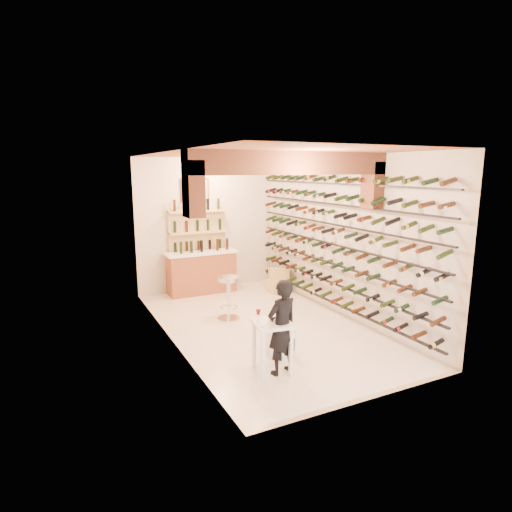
{
  "coord_description": "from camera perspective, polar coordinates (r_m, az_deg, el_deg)",
  "views": [
    {
      "loc": [
        -3.54,
        -6.89,
        2.92
      ],
      "look_at": [
        0.0,
        0.3,
        1.3
      ],
      "focal_mm": 30.05,
      "sensor_mm": 36.0,
      "label": 1
    }
  ],
  "objects": [
    {
      "name": "wine_rack",
      "position": [
        8.66,
        10.02,
        2.15
      ],
      "size": [
        0.32,
        5.7,
        2.56
      ],
      "color": "black",
      "rests_on": "ground"
    },
    {
      "name": "person",
      "position": [
        6.23,
        3.48,
        -9.44
      ],
      "size": [
        0.57,
        0.44,
        1.41
      ],
      "primitive_type": "imported",
      "rotation": [
        0.0,
        0.0,
        3.36
      ],
      "color": "black",
      "rests_on": "ground"
    },
    {
      "name": "chrome_barstool",
      "position": [
        8.46,
        -3.67,
        -5.18
      ],
      "size": [
        0.45,
        0.45,
        0.87
      ],
      "rotation": [
        0.0,
        0.0,
        -0.28
      ],
      "color": "silver",
      "rests_on": "ground"
    },
    {
      "name": "back_shelving",
      "position": [
        10.45,
        -7.78,
        1.68
      ],
      "size": [
        1.4,
        0.31,
        2.73
      ],
      "color": "tan",
      "rests_on": "ground"
    },
    {
      "name": "crate_upper",
      "position": [
        10.37,
        3.06,
        -2.36
      ],
      "size": [
        0.52,
        0.42,
        0.26
      ],
      "primitive_type": "cube",
      "rotation": [
        0.0,
        0.0,
        -0.26
      ],
      "color": "tan",
      "rests_on": "crate_lower"
    },
    {
      "name": "ground",
      "position": [
        8.28,
        0.93,
        -9.23
      ],
      "size": [
        6.0,
        6.0,
        0.0
      ],
      "primitive_type": "plane",
      "color": "silver",
      "rests_on": "ground"
    },
    {
      "name": "tasting_table",
      "position": [
        6.31,
        2.15,
        -9.9
      ],
      "size": [
        0.6,
        0.6,
        0.92
      ],
      "rotation": [
        0.0,
        0.0,
        -0.15
      ],
      "color": "white",
      "rests_on": "ground"
    },
    {
      "name": "room_shell",
      "position": [
        7.54,
        1.89,
        6.33
      ],
      "size": [
        3.52,
        6.02,
        3.21
      ],
      "color": "beige",
      "rests_on": "ground"
    },
    {
      "name": "back_counter",
      "position": [
        10.35,
        -7.26,
        -1.99
      ],
      "size": [
        1.7,
        0.62,
        1.29
      ],
      "color": "#99522F",
      "rests_on": "ground"
    },
    {
      "name": "crate_lower",
      "position": [
        10.44,
        3.05,
        -3.91
      ],
      "size": [
        0.57,
        0.44,
        0.32
      ],
      "primitive_type": "cube",
      "rotation": [
        0.0,
        0.0,
        0.13
      ],
      "color": "tan",
      "rests_on": "ground"
    },
    {
      "name": "white_stool",
      "position": [
        7.0,
        3.33,
        -11.13
      ],
      "size": [
        0.41,
        0.41,
        0.47
      ],
      "primitive_type": "cube",
      "rotation": [
        0.0,
        0.0,
        -0.11
      ],
      "color": "white",
      "rests_on": "ground"
    }
  ]
}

